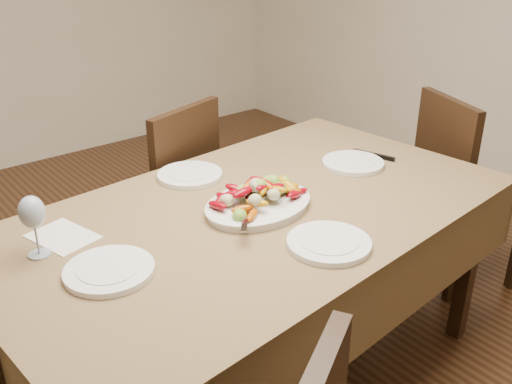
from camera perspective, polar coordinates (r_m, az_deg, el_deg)
The scene contains 13 objects.
dining_table at distance 2.16m, azimuth -0.00°, elevation -10.61°, with size 1.84×1.04×0.76m, color brown.
chair_far at distance 2.72m, azimuth -9.74°, elevation -0.69°, with size 0.42×0.42×0.95m, color black, non-canonical shape.
chair_right at distance 2.95m, azimuth 20.75°, elevation 0.11°, with size 0.42×0.42×0.95m, color black, non-canonical shape.
serving_platter at distance 1.95m, azimuth 0.24°, elevation -1.42°, with size 0.39×0.29×0.02m, color white.
roasted_vegetables at distance 1.93m, azimuth 0.25°, elevation 0.09°, with size 0.32×0.22×0.09m, color maroon, non-canonical shape.
serving_spoon at distance 1.87m, azimuth -0.39°, elevation -1.40°, with size 0.28×0.06×0.03m, color #9EA0A8, non-canonical shape.
plate_left at distance 1.66m, azimuth -14.47°, elevation -7.63°, with size 0.25×0.25×0.02m, color white.
plate_right at distance 2.35m, azimuth 9.67°, elevation 2.85°, with size 0.25×0.25×0.02m, color white.
plate_far at distance 2.22m, azimuth -6.62°, elevation 1.69°, with size 0.25×0.25×0.02m, color white.
plate_near at distance 1.75m, azimuth 7.30°, elevation -5.12°, with size 0.26×0.26×0.02m, color white.
wine_glass at distance 1.77m, azimuth -21.30°, elevation -3.08°, with size 0.08×0.08×0.20m, color #8C99A5, non-canonical shape.
menu_card at distance 1.89m, azimuth -18.76°, elevation -4.24°, with size 0.15×0.21×0.00m, color silver.
table_knife at distance 2.45m, azimuth 11.86°, elevation 3.61°, with size 0.02×0.20×0.01m, color #9EA0A8, non-canonical shape.
Camera 1 is at (-0.91, -1.20, 1.65)m, focal length 40.00 mm.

